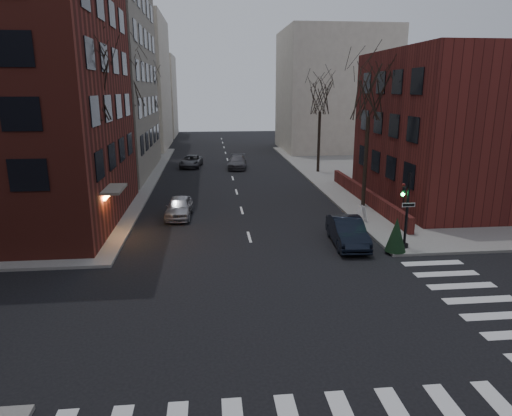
{
  "coord_description": "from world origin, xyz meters",
  "views": [
    {
      "loc": [
        -2.19,
        -12.99,
        8.31
      ],
      "look_at": [
        0.29,
        10.97,
        2.0
      ],
      "focal_mm": 32.0,
      "sensor_mm": 36.0,
      "label": 1
    }
  ],
  "objects": [
    {
      "name": "ground",
      "position": [
        0.0,
        0.0,
        0.0
      ],
      "size": [
        160.0,
        160.0,
        0.0
      ],
      "primitive_type": "plane",
      "color": "black",
      "rests_on": "ground"
    },
    {
      "name": "building_left_tan",
      "position": [
        -17.0,
        34.0,
        14.0
      ],
      "size": [
        18.0,
        18.0,
        28.0
      ],
      "primitive_type": "cube",
      "color": "gray",
      "rests_on": "ground"
    },
    {
      "name": "building_right_brick",
      "position": [
        16.5,
        19.0,
        5.5
      ],
      "size": [
        12.0,
        14.0,
        11.0
      ],
      "primitive_type": "cube",
      "color": "#581D19",
      "rests_on": "ground"
    },
    {
      "name": "low_wall_right",
      "position": [
        9.3,
        19.0,
        0.65
      ],
      "size": [
        0.35,
        16.0,
        1.0
      ],
      "primitive_type": "cube",
      "color": "#581D19",
      "rests_on": "sidewalk_far_right"
    },
    {
      "name": "building_distant_la",
      "position": [
        -15.0,
        55.0,
        9.0
      ],
      "size": [
        14.0,
        16.0,
        18.0
      ],
      "primitive_type": "cube",
      "color": "beige",
      "rests_on": "ground"
    },
    {
      "name": "building_distant_ra",
      "position": [
        15.0,
        50.0,
        8.0
      ],
      "size": [
        14.0,
        14.0,
        16.0
      ],
      "primitive_type": "cube",
      "color": "beige",
      "rests_on": "ground"
    },
    {
      "name": "building_distant_lb",
      "position": [
        -13.0,
        72.0,
        7.0
      ],
      "size": [
        10.0,
        12.0,
        14.0
      ],
      "primitive_type": "cube",
      "color": "beige",
      "rests_on": "ground"
    },
    {
      "name": "traffic_signal",
      "position": [
        7.94,
        8.99,
        1.91
      ],
      "size": [
        0.76,
        0.44,
        4.0
      ],
      "color": "black",
      "rests_on": "sidewalk_far_right"
    },
    {
      "name": "tree_left_a",
      "position": [
        -8.8,
        14.0,
        8.47
      ],
      "size": [
        4.18,
        4.18,
        10.26
      ],
      "color": "#2D231C",
      "rests_on": "sidewalk_far_left"
    },
    {
      "name": "tree_left_b",
      "position": [
        -8.8,
        26.0,
        8.91
      ],
      "size": [
        4.4,
        4.4,
        10.8
      ],
      "color": "#2D231C",
      "rests_on": "sidewalk_far_left"
    },
    {
      "name": "tree_left_c",
      "position": [
        -8.8,
        40.0,
        8.03
      ],
      "size": [
        3.96,
        3.96,
        9.72
      ],
      "color": "#2D231C",
      "rests_on": "sidewalk_far_left"
    },
    {
      "name": "tree_right_a",
      "position": [
        8.8,
        18.0,
        8.03
      ],
      "size": [
        3.96,
        3.96,
        9.72
      ],
      "color": "#2D231C",
      "rests_on": "sidewalk_far_right"
    },
    {
      "name": "tree_right_b",
      "position": [
        8.8,
        32.0,
        7.59
      ],
      "size": [
        3.74,
        3.74,
        9.18
      ],
      "color": "#2D231C",
      "rests_on": "sidewalk_far_right"
    },
    {
      "name": "streetlamp_near",
      "position": [
        -8.2,
        22.0,
        4.24
      ],
      "size": [
        0.36,
        0.36,
        6.28
      ],
      "color": "black",
      "rests_on": "sidewalk_far_left"
    },
    {
      "name": "streetlamp_far",
      "position": [
        -8.2,
        42.0,
        4.24
      ],
      "size": [
        0.36,
        0.36,
        6.28
      ],
      "color": "black",
      "rests_on": "sidewalk_far_left"
    },
    {
      "name": "parked_sedan",
      "position": [
        5.22,
        10.1,
        0.75
      ],
      "size": [
        1.87,
        4.65,
        1.5
      ],
      "primitive_type": "imported",
      "rotation": [
        0.0,
        0.0,
        -0.06
      ],
      "color": "black",
      "rests_on": "ground"
    },
    {
      "name": "car_lane_silver",
      "position": [
        -4.26,
        16.69,
        0.69
      ],
      "size": [
        1.86,
        4.16,
        1.39
      ],
      "primitive_type": "imported",
      "rotation": [
        0.0,
        0.0,
        -0.05
      ],
      "color": "#A8A8AE",
      "rests_on": "ground"
    },
    {
      "name": "car_lane_gray",
      "position": [
        0.8,
        35.62,
        0.68
      ],
      "size": [
        2.38,
        4.88,
        1.37
      ],
      "primitive_type": "imported",
      "rotation": [
        0.0,
        0.0,
        -0.1
      ],
      "color": "#45444A",
      "rests_on": "ground"
    },
    {
      "name": "car_lane_far",
      "position": [
        -4.17,
        36.99,
        0.63
      ],
      "size": [
        2.62,
        4.76,
        1.26
      ],
      "primitive_type": "imported",
      "rotation": [
        0.0,
        0.0,
        -0.12
      ],
      "color": "#47474C",
      "rests_on": "ground"
    },
    {
      "name": "sandwich_board",
      "position": [
        7.3,
        13.97,
        0.67
      ],
      "size": [
        0.49,
        0.66,
        1.03
      ],
      "primitive_type": "cube",
      "rotation": [
        0.0,
        0.0,
        0.04
      ],
      "color": "white",
      "rests_on": "sidewalk_far_right"
    },
    {
      "name": "evergreen_shrub",
      "position": [
        7.3,
        8.5,
        1.04
      ],
      "size": [
        1.24,
        1.24,
        1.78
      ],
      "primitive_type": "cone",
      "rotation": [
        0.0,
        0.0,
        0.17
      ],
      "color": "black",
      "rests_on": "sidewalk_far_right"
    }
  ]
}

